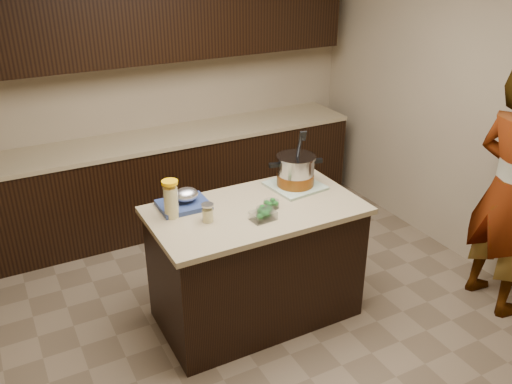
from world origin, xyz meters
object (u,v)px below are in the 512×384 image
(island, at_px, (256,263))
(stock_pot, at_px, (296,173))
(lemonade_pitcher, at_px, (171,201))
(person, at_px, (511,192))

(island, distance_m, stock_pot, 0.72)
(stock_pot, distance_m, lemonade_pitcher, 0.97)
(person, bearing_deg, lemonade_pitcher, 75.89)
(lemonade_pitcher, distance_m, person, 2.40)
(island, height_order, lemonade_pitcher, lemonade_pitcher)
(lemonade_pitcher, relative_size, person, 0.14)
(island, distance_m, lemonade_pitcher, 0.81)
(stock_pot, distance_m, person, 1.54)
(island, height_order, stock_pot, stock_pot)
(stock_pot, bearing_deg, island, -144.94)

